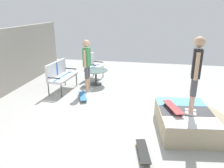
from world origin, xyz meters
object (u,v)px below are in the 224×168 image
(patio_table, at_px, (96,74))
(skateboard_spare, at_px, (143,151))
(skateboard_on_ramp, at_px, (173,107))
(skateboard_by_bench, at_px, (83,96))
(patio_bench, at_px, (60,73))
(person_skater, at_px, (196,70))
(patio_chair_near_house, at_px, (92,63))
(person_watching, at_px, (87,62))
(skate_ramp, at_px, (186,121))

(patio_table, xyz_separation_m, skateboard_spare, (-3.95, -2.02, -0.32))
(skateboard_spare, height_order, skateboard_on_ramp, skateboard_on_ramp)
(skateboard_by_bench, bearing_deg, patio_table, -2.39)
(patio_bench, relative_size, person_skater, 0.75)
(patio_chair_near_house, xyz_separation_m, skateboard_on_ramp, (-3.65, -2.98, -0.02))
(patio_chair_near_house, relative_size, patio_table, 1.13)
(patio_bench, height_order, skateboard_by_bench, patio_bench)
(skateboard_on_ramp, bearing_deg, person_watching, 51.59)
(patio_table, bearing_deg, patio_bench, 127.60)
(person_skater, height_order, skateboard_by_bench, person_skater)
(patio_chair_near_house, xyz_separation_m, skateboard_by_bench, (-2.24, -0.30, -0.53))
(patio_bench, bearing_deg, patio_table, -52.40)
(skateboard_spare, bearing_deg, person_watching, 33.10)
(patio_chair_near_house, bearing_deg, skateboard_by_bench, -172.36)
(skate_ramp, height_order, skateboard_spare, skate_ramp)
(skateboard_spare, xyz_separation_m, skateboard_on_ramp, (1.11, -0.60, 0.50))
(patio_table, relative_size, skateboard_spare, 1.09)
(skate_ramp, distance_m, skateboard_by_bench, 3.32)
(patio_table, xyz_separation_m, skateboard_on_ramp, (-2.85, -2.62, 0.18))
(skate_ramp, bearing_deg, skateboard_spare, 140.78)
(patio_table, xyz_separation_m, person_skater, (-2.93, -3.01, 1.11))
(patio_chair_near_house, height_order, skateboard_on_ramp, patio_chair_near_house)
(skate_ramp, height_order, person_skater, person_skater)
(patio_table, distance_m, skateboard_by_bench, 1.47)
(skateboard_spare, bearing_deg, skate_ramp, -39.22)
(patio_bench, height_order, patio_table, patio_bench)
(skate_ramp, bearing_deg, patio_bench, 63.69)
(skateboard_by_bench, height_order, skateboard_spare, same)
(patio_table, distance_m, skateboard_on_ramp, 3.87)
(person_watching, distance_m, skateboard_on_ramp, 3.52)
(skate_ramp, height_order, skateboard_by_bench, skate_ramp)
(person_watching, height_order, skateboard_spare, person_watching)
(person_skater, relative_size, skateboard_on_ramp, 2.10)
(patio_chair_near_house, bearing_deg, skate_ramp, -137.51)
(skate_ramp, height_order, patio_chair_near_house, patio_chair_near_house)
(patio_bench, bearing_deg, person_watching, -81.58)
(skate_ramp, height_order, patio_table, patio_table)
(skate_ramp, distance_m, skateboard_spare, 1.48)
(person_watching, xyz_separation_m, skateboard_spare, (-3.27, -2.13, -0.96))
(person_skater, relative_size, skateboard_spare, 2.09)
(patio_table, height_order, skateboard_on_ramp, skateboard_on_ramp)
(patio_bench, relative_size, person_watching, 0.73)
(person_skater, bearing_deg, person_watching, 54.29)
(skate_ramp, relative_size, patio_bench, 1.60)
(skateboard_spare, bearing_deg, patio_table, 27.07)
(patio_chair_near_house, relative_size, skateboard_spare, 1.24)
(patio_chair_near_house, xyz_separation_m, person_skater, (-3.73, -3.37, 0.90))
(patio_bench, relative_size, skateboard_on_ramp, 1.58)
(person_watching, relative_size, skateboard_spare, 2.16)
(person_watching, relative_size, skateboard_by_bench, 2.20)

